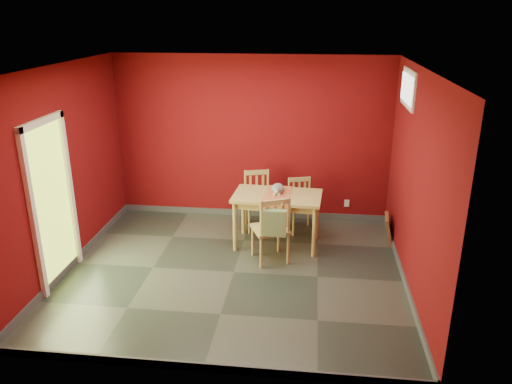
# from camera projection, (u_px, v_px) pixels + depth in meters

# --- Properties ---
(ground) EXTENTS (4.50, 4.50, 0.00)m
(ground) POSITION_uv_depth(u_px,v_px,m) (234.00, 272.00, 6.74)
(ground) COLOR #2D342D
(ground) RESTS_ON ground
(room_shell) EXTENTS (4.50, 4.50, 4.50)m
(room_shell) POSITION_uv_depth(u_px,v_px,m) (234.00, 269.00, 6.72)
(room_shell) COLOR #5F090C
(room_shell) RESTS_ON ground
(doorway) EXTENTS (0.06, 1.01, 2.13)m
(doorway) POSITION_uv_depth(u_px,v_px,m) (51.00, 198.00, 6.22)
(doorway) COLOR #B7D838
(doorway) RESTS_ON ground
(window) EXTENTS (0.05, 0.90, 0.50)m
(window) POSITION_uv_depth(u_px,v_px,m) (408.00, 88.00, 6.63)
(window) COLOR white
(window) RESTS_ON room_shell
(outlet_plate) EXTENTS (0.08, 0.02, 0.12)m
(outlet_plate) POSITION_uv_depth(u_px,v_px,m) (347.00, 203.00, 8.32)
(outlet_plate) COLOR silver
(outlet_plate) RESTS_ON room_shell
(dining_table) EXTENTS (1.32, 0.82, 0.80)m
(dining_table) POSITION_uv_depth(u_px,v_px,m) (277.00, 201.00, 7.31)
(dining_table) COLOR tan
(dining_table) RESTS_ON ground
(table_runner) EXTENTS (0.41, 0.79, 0.39)m
(table_runner) POSITION_uv_depth(u_px,v_px,m) (277.00, 202.00, 7.18)
(table_runner) COLOR #BC5D30
(table_runner) RESTS_ON dining_table
(chair_far_left) EXTENTS (0.54, 0.54, 0.93)m
(chair_far_left) POSITION_uv_depth(u_px,v_px,m) (258.00, 200.00, 7.99)
(chair_far_left) COLOR tan
(chair_far_left) RESTS_ON ground
(chair_far_right) EXTENTS (0.49, 0.49, 0.84)m
(chair_far_right) POSITION_uv_depth(u_px,v_px,m) (301.00, 204.00, 7.91)
(chair_far_right) COLOR tan
(chair_far_right) RESTS_ON ground
(chair_near) EXTENTS (0.60, 0.60, 0.98)m
(chair_near) POSITION_uv_depth(u_px,v_px,m) (271.00, 228.00, 6.87)
(chair_near) COLOR tan
(chair_near) RESTS_ON ground
(tote_bag) EXTENTS (0.31, 0.19, 0.43)m
(tote_bag) POSITION_uv_depth(u_px,v_px,m) (275.00, 223.00, 6.60)
(tote_bag) COLOR #6C8756
(tote_bag) RESTS_ON chair_near
(cat) EXTENTS (0.30, 0.41, 0.18)m
(cat) POSITION_uv_depth(u_px,v_px,m) (278.00, 187.00, 7.33)
(cat) COLOR slate
(cat) RESTS_ON table_runner
(picture_frame) EXTENTS (0.18, 0.43, 0.42)m
(picture_frame) POSITION_uv_depth(u_px,v_px,m) (388.00, 229.00, 7.57)
(picture_frame) COLOR brown
(picture_frame) RESTS_ON ground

